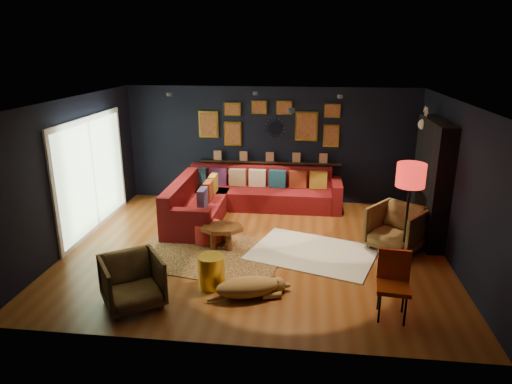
# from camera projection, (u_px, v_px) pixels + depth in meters

# --- Properties ---
(floor) EXTENTS (6.50, 6.50, 0.00)m
(floor) POSITION_uv_depth(u_px,v_px,m) (256.00, 249.00, 8.10)
(floor) COLOR brown
(floor) RESTS_ON ground
(room_walls) EXTENTS (6.50, 6.50, 6.50)m
(room_walls) POSITION_uv_depth(u_px,v_px,m) (256.00, 162.00, 7.61)
(room_walls) COLOR black
(room_walls) RESTS_ON ground
(sectional) EXTENTS (3.41, 2.69, 0.86)m
(sectional) POSITION_uv_depth(u_px,v_px,m) (237.00, 198.00, 9.78)
(sectional) COLOR maroon
(sectional) RESTS_ON ground
(ledge) EXTENTS (3.20, 0.12, 0.04)m
(ledge) POSITION_uv_depth(u_px,v_px,m) (270.00, 162.00, 10.35)
(ledge) COLOR black
(ledge) RESTS_ON room_walls
(gallery_wall) EXTENTS (3.15, 0.04, 1.02)m
(gallery_wall) POSITION_uv_depth(u_px,v_px,m) (270.00, 123.00, 10.11)
(gallery_wall) COLOR gold
(gallery_wall) RESTS_ON room_walls
(sunburst_mirror) EXTENTS (0.47, 0.16, 0.47)m
(sunburst_mirror) POSITION_uv_depth(u_px,v_px,m) (275.00, 128.00, 10.14)
(sunburst_mirror) COLOR silver
(sunburst_mirror) RESTS_ON room_walls
(fireplace) EXTENTS (0.31, 1.60, 2.20)m
(fireplace) POSITION_uv_depth(u_px,v_px,m) (430.00, 185.00, 8.29)
(fireplace) COLOR black
(fireplace) RESTS_ON ground
(deer_head) EXTENTS (0.50, 0.28, 0.45)m
(deer_head) POSITION_uv_depth(u_px,v_px,m) (433.00, 124.00, 8.44)
(deer_head) COLOR white
(deer_head) RESTS_ON fireplace
(sliding_door) EXTENTS (0.06, 2.80, 2.20)m
(sliding_door) POSITION_uv_depth(u_px,v_px,m) (92.00, 175.00, 8.69)
(sliding_door) COLOR white
(sliding_door) RESTS_ON ground
(ceiling_spots) EXTENTS (3.30, 2.50, 0.06)m
(ceiling_spots) POSITION_uv_depth(u_px,v_px,m) (261.00, 98.00, 8.07)
(ceiling_spots) COLOR black
(ceiling_spots) RESTS_ON room_walls
(shag_rug) EXTENTS (2.42, 2.06, 0.03)m
(shag_rug) POSITION_uv_depth(u_px,v_px,m) (313.00, 253.00, 7.91)
(shag_rug) COLOR silver
(shag_rug) RESTS_ON ground
(leopard_rug) EXTENTS (2.87, 2.30, 0.01)m
(leopard_rug) POSITION_uv_depth(u_px,v_px,m) (208.00, 253.00, 7.90)
(leopard_rug) COLOR #BC8149
(leopard_rug) RESTS_ON ground
(coffee_table) EXTENTS (0.81, 0.64, 0.38)m
(coffee_table) POSITION_uv_depth(u_px,v_px,m) (222.00, 230.00, 8.05)
(coffee_table) COLOR brown
(coffee_table) RESTS_ON shag_rug
(pouf) EXTENTS (0.52, 0.52, 0.34)m
(pouf) POSITION_uv_depth(u_px,v_px,m) (208.00, 232.00, 8.33)
(pouf) COLOR maroon
(pouf) RESTS_ON shag_rug
(armchair_left) EXTENTS (1.04, 1.03, 0.79)m
(armchair_left) POSITION_uv_depth(u_px,v_px,m) (132.00, 279.00, 6.23)
(armchair_left) COLOR #AB8243
(armchair_left) RESTS_ON ground
(armchair_right) EXTENTS (1.15, 1.14, 0.87)m
(armchair_right) POSITION_uv_depth(u_px,v_px,m) (397.00, 226.00, 7.97)
(armchair_right) COLOR #AB8243
(armchair_right) RESTS_ON ground
(gold_stool) EXTENTS (0.40, 0.40, 0.50)m
(gold_stool) POSITION_uv_depth(u_px,v_px,m) (212.00, 271.00, 6.76)
(gold_stool) COLOR gold
(gold_stool) RESTS_ON ground
(orange_chair) EXTENTS (0.47, 0.47, 0.90)m
(orange_chair) POSITION_uv_depth(u_px,v_px,m) (393.00, 279.00, 5.97)
(orange_chair) COLOR black
(orange_chair) RESTS_ON ground
(floor_lamp) EXTENTS (0.46, 0.46, 1.67)m
(floor_lamp) POSITION_uv_depth(u_px,v_px,m) (411.00, 179.00, 7.27)
(floor_lamp) COLOR black
(floor_lamp) RESTS_ON ground
(dog) EXTENTS (1.38, 0.99, 0.39)m
(dog) POSITION_uv_depth(u_px,v_px,m) (248.00, 284.00, 6.48)
(dog) COLOR #9F7A3E
(dog) RESTS_ON leopard_rug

